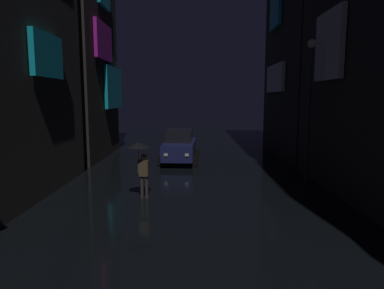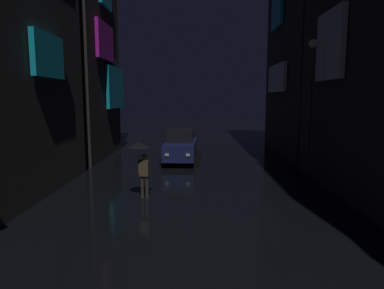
% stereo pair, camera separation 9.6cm
% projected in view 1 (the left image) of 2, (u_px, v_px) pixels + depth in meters
% --- Properties ---
extents(building_left_far, '(4.25, 7.49, 17.38)m').
position_uv_depth(building_left_far, '(70.00, 16.00, 20.76)').
color(building_left_far, '#2D2826').
rests_on(building_left_far, ground).
extents(pedestrian_foreground_left_black, '(0.90, 0.90, 2.12)m').
position_uv_depth(pedestrian_foreground_left_black, '(140.00, 154.00, 12.52)').
color(pedestrian_foreground_left_black, '#38332D').
rests_on(pedestrian_foreground_left_black, ground).
extents(car_distant, '(2.39, 4.22, 1.92)m').
position_uv_depth(car_distant, '(180.00, 146.00, 19.88)').
color(car_distant, navy).
rests_on(car_distant, ground).
extents(streetlamp_right_far, '(0.36, 0.36, 6.16)m').
position_uv_depth(streetlamp_right_far, '(309.00, 96.00, 14.59)').
color(streetlamp_right_far, '#2D2D33').
rests_on(streetlamp_right_far, ground).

